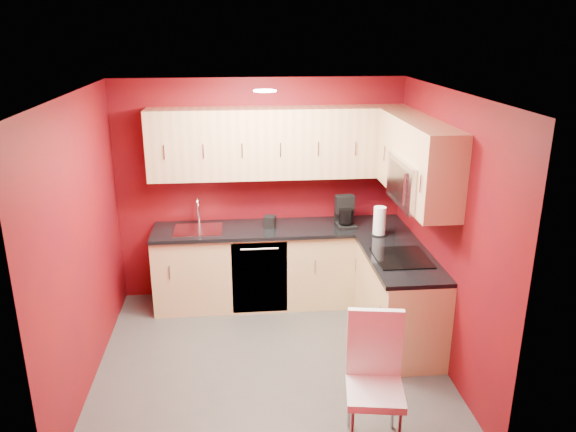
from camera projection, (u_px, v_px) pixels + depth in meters
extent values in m
plane|color=#444340|center=(270.00, 359.00, 5.35)|extent=(3.20, 3.20, 0.00)
plane|color=white|center=(267.00, 93.00, 4.55)|extent=(3.20, 3.20, 0.00)
plane|color=maroon|center=(260.00, 190.00, 6.36)|extent=(3.20, 0.00, 3.20)
plane|color=maroon|center=(284.00, 321.00, 3.53)|extent=(3.20, 0.00, 3.20)
plane|color=maroon|center=(82.00, 243.00, 4.80)|extent=(0.00, 3.00, 3.00)
plane|color=maroon|center=(444.00, 231.00, 5.09)|extent=(0.00, 3.00, 3.00)
cube|color=#D7BC7B|center=(280.00, 266.00, 6.36)|extent=(2.80, 0.60, 0.87)
cube|color=#D7BC7B|center=(399.00, 300.00, 5.56)|extent=(0.60, 1.30, 0.87)
cube|color=black|center=(280.00, 229.00, 6.20)|extent=(2.80, 0.63, 0.04)
cube|color=black|center=(401.00, 259.00, 5.40)|extent=(0.63, 1.27, 0.04)
cube|color=tan|center=(279.00, 143.00, 6.03)|extent=(2.80, 0.35, 0.75)
cube|color=tan|center=(402.00, 149.00, 5.71)|extent=(0.35, 0.57, 0.75)
cube|color=tan|center=(443.00, 178.00, 4.62)|extent=(0.35, 0.22, 0.75)
cube|color=tan|center=(425.00, 142.00, 5.01)|extent=(0.35, 0.76, 0.33)
cube|color=silver|center=(419.00, 182.00, 5.13)|extent=(0.40, 0.76, 0.42)
cube|color=black|center=(399.00, 183.00, 5.11)|extent=(0.02, 0.62, 0.33)
cylinder|color=silver|center=(404.00, 190.00, 4.90)|extent=(0.02, 0.02, 0.29)
cube|color=black|center=(401.00, 258.00, 5.36)|extent=(0.50, 0.55, 0.01)
cube|color=silver|center=(198.00, 230.00, 6.11)|extent=(0.52, 0.42, 0.02)
cylinder|color=silver|center=(199.00, 213.00, 6.25)|extent=(0.02, 0.02, 0.26)
torus|color=silver|center=(198.00, 204.00, 6.14)|extent=(0.02, 0.16, 0.16)
cylinder|color=silver|center=(198.00, 211.00, 6.10)|extent=(0.02, 0.02, 0.12)
cube|color=black|center=(260.00, 278.00, 6.06)|extent=(0.60, 0.02, 0.82)
cylinder|color=white|center=(265.00, 91.00, 4.83)|extent=(0.20, 0.20, 0.01)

